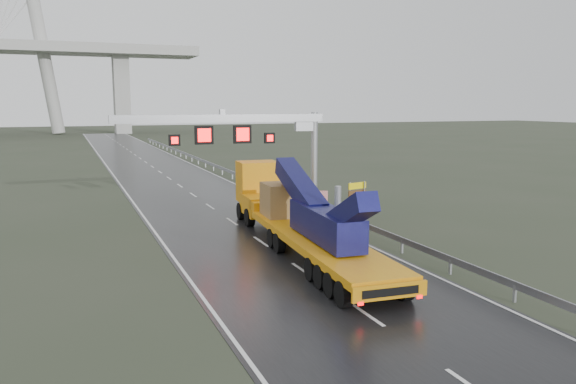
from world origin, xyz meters
name	(u,v)px	position (x,y,z in m)	size (l,w,h in m)	color
ground	(342,298)	(0.00, 0.00, 0.00)	(400.00, 400.00, 0.00)	#2C3424
road	(169,178)	(0.00, 40.00, 0.01)	(11.00, 200.00, 0.02)	black
guardrail	(253,181)	(6.10, 30.00, 0.70)	(0.20, 140.00, 1.40)	gray
sign_gantry	(252,135)	(2.10, 17.99, 5.61)	(14.90, 1.20, 7.42)	#A2A19D
heavy_haul_truck	(291,210)	(1.58, 9.43, 1.83)	(4.25, 20.30, 4.73)	orange
exit_sign_pair	(357,193)	(8.03, 13.47, 1.84)	(1.50, 0.44, 2.62)	#9CA0A5
striped_barrier	(323,199)	(8.00, 18.76, 0.61)	(0.72, 0.39, 1.23)	red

